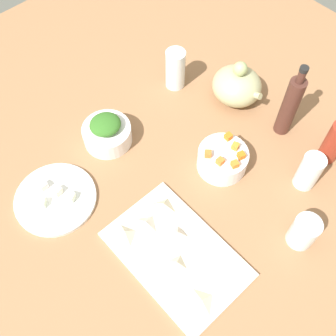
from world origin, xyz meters
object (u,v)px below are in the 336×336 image
(plate_tofu, at_px, (56,199))
(bowl_carrots, at_px, (222,160))
(drinking_glass_2, at_px, (309,171))
(bottle_1, at_px, (335,141))
(bottle_0, at_px, (290,106))
(cutting_board, at_px, (176,254))
(drinking_glass_0, at_px, (175,69))
(teapot, at_px, (237,85))
(bowl_greens, at_px, (107,134))
(drinking_glass_1, at_px, (304,232))

(plate_tofu, height_order, bowl_carrots, bowl_carrots)
(bowl_carrots, relative_size, drinking_glass_2, 1.21)
(bottle_1, bearing_deg, bottle_0, -174.05)
(cutting_board, relative_size, bowl_carrots, 2.50)
(plate_tofu, bearing_deg, bottle_1, 57.61)
(bottle_1, distance_m, drinking_glass_0, 0.52)
(cutting_board, bearing_deg, bottle_1, 81.27)
(cutting_board, bearing_deg, drinking_glass_2, 77.74)
(teapot, relative_size, drinking_glass_0, 1.27)
(bowl_greens, xyz_separation_m, bottle_1, (0.48, 0.43, 0.05))
(drinking_glass_0, height_order, drinking_glass_2, drinking_glass_0)
(drinking_glass_1, bearing_deg, plate_tofu, -142.83)
(cutting_board, xyz_separation_m, drinking_glass_2, (0.09, 0.41, 0.05))
(bottle_0, height_order, drinking_glass_1, bottle_0)
(drinking_glass_2, bearing_deg, drinking_glass_1, -56.51)
(plate_tofu, distance_m, drinking_glass_1, 0.65)
(plate_tofu, relative_size, bowl_carrots, 1.58)
(bowl_greens, height_order, bottle_0, bottle_0)
(bowl_carrots, relative_size, drinking_glass_1, 1.49)
(cutting_board, distance_m, bowl_carrots, 0.30)
(bowl_greens, height_order, drinking_glass_0, drinking_glass_0)
(plate_tofu, relative_size, bottle_0, 0.87)
(bowl_greens, relative_size, drinking_glass_0, 1.05)
(bowl_carrots, xyz_separation_m, drinking_glass_0, (-0.32, 0.12, 0.04))
(plate_tofu, relative_size, bowl_greens, 1.56)
(teapot, xyz_separation_m, drinking_glass_0, (-0.17, -0.10, 0.01))
(drinking_glass_0, bearing_deg, plate_tofu, -80.53)
(bowl_greens, bearing_deg, teapot, 70.40)
(plate_tofu, bearing_deg, bowl_greens, 104.44)
(cutting_board, bearing_deg, plate_tofu, -158.40)
(drinking_glass_0, distance_m, drinking_glass_2, 0.51)
(bowl_greens, distance_m, drinking_glass_0, 0.31)
(bowl_carrots, height_order, bottle_0, bottle_0)
(bottle_0, relative_size, drinking_glass_2, 2.18)
(bottle_1, distance_m, drinking_glass_2, 0.12)
(plate_tofu, distance_m, drinking_glass_0, 0.54)
(bowl_greens, relative_size, bottle_1, 0.73)
(bowl_greens, bearing_deg, drinking_glass_0, 95.58)
(drinking_glass_2, bearing_deg, bowl_carrots, -146.47)
(cutting_board, xyz_separation_m, bowl_carrots, (-0.11, 0.28, 0.03))
(drinking_glass_0, bearing_deg, drinking_glass_1, -12.59)
(bottle_1, height_order, drinking_glass_1, bottle_1)
(teapot, bearing_deg, cutting_board, -63.04)
(cutting_board, height_order, teapot, teapot)
(bottle_0, bearing_deg, drinking_glass_2, -32.38)
(bowl_greens, bearing_deg, bottle_0, 51.85)
(plate_tofu, height_order, bottle_0, bottle_0)
(cutting_board, distance_m, teapot, 0.56)
(bowl_carrots, relative_size, bottle_0, 0.55)
(teapot, relative_size, drinking_glass_2, 1.47)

